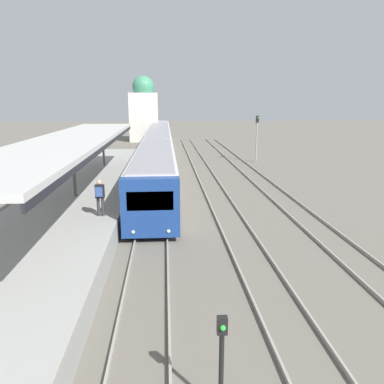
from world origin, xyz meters
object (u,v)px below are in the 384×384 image
at_px(signal_post_near, 222,355).
at_px(signal_mast_far, 257,133).
at_px(person_on_platform, 100,195).
at_px(train_near, 159,144).

relative_size(signal_post_near, signal_mast_far, 0.46).
bearing_deg(person_on_platform, signal_post_near, -68.78).
bearing_deg(person_on_platform, signal_mast_far, 59.93).
distance_m(person_on_platform, signal_mast_far, 24.55).
relative_size(person_on_platform, signal_post_near, 0.77).
distance_m(train_near, signal_post_near, 33.65).
height_order(train_near, signal_mast_far, signal_mast_far).
xyz_separation_m(person_on_platform, signal_mast_far, (12.29, 21.23, 0.96)).
bearing_deg(train_near, signal_mast_far, -11.80).
xyz_separation_m(person_on_platform, signal_post_near, (3.99, -10.28, -0.71)).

